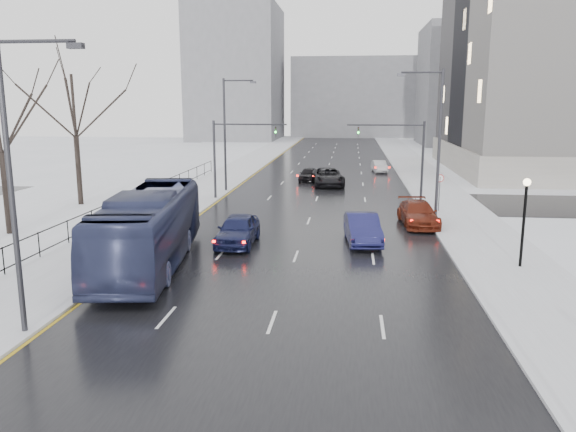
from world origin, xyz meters
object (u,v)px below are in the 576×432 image
(streetlight_r_mid, at_px, (436,139))
(streetlight_l_near, at_px, (16,174))
(tree_park_e, at_px, (81,206))
(sedan_center_far, at_px, (308,174))
(no_uturn_sign, at_px, (440,182))
(tree_park_d, at_px, (10,235))
(mast_signal_left, at_px, (227,150))
(sedan_right_far, at_px, (418,214))
(bus, at_px, (150,228))
(sedan_right_distant, at_px, (379,166))
(sedan_right_cross, at_px, (328,177))
(sedan_right_near, at_px, (363,229))
(sedan_center_near, at_px, (238,230))
(streetlight_l_far, at_px, (227,129))
(mast_signal_right, at_px, (409,152))
(lamppost_r_mid, at_px, (525,210))

(streetlight_r_mid, height_order, streetlight_l_near, same)
(tree_park_e, distance_m, sedan_center_far, 23.01)
(no_uturn_sign, bearing_deg, streetlight_r_mid, -104.48)
(tree_park_d, bearing_deg, streetlight_l_near, -55.47)
(mast_signal_left, xyz_separation_m, sedan_right_far, (14.53, -8.59, -3.29))
(no_uturn_sign, distance_m, bus, 22.25)
(tree_park_d, relative_size, sedan_right_distant, 3.10)
(streetlight_r_mid, bearing_deg, tree_park_e, 171.37)
(tree_park_d, bearing_deg, sedan_right_distant, 54.99)
(sedan_right_cross, bearing_deg, mast_signal_left, -140.35)
(bus, distance_m, sedan_right_near, 11.91)
(sedan_center_far, bearing_deg, sedan_center_near, -89.47)
(streetlight_r_mid, relative_size, streetlight_l_near, 1.00)
(streetlight_l_far, bearing_deg, bus, -87.13)
(mast_signal_left, relative_size, sedan_right_cross, 1.07)
(no_uturn_sign, xyz_separation_m, sedan_center_far, (-10.72, 15.83, -1.58))
(mast_signal_right, xyz_separation_m, sedan_right_near, (-3.83, -13.72, -3.23))
(mast_signal_right, distance_m, sedan_right_cross, 11.45)
(lamppost_r_mid, height_order, mast_signal_right, mast_signal_right)
(streetlight_l_far, bearing_deg, sedan_right_near, -56.64)
(tree_park_e, xyz_separation_m, sedan_right_far, (25.40, -4.59, 0.82))
(sedan_right_distant, bearing_deg, lamppost_r_mid, -89.86)
(streetlight_r_mid, bearing_deg, sedan_right_far, -148.73)
(streetlight_l_near, height_order, sedan_right_cross, streetlight_l_near)
(sedan_right_cross, bearing_deg, streetlight_l_far, -159.83)
(streetlight_l_far, height_order, mast_signal_right, streetlight_l_far)
(sedan_center_far, bearing_deg, no_uturn_sign, -51.12)
(streetlight_r_mid, xyz_separation_m, no_uturn_sign, (1.03, 4.00, -3.32))
(tree_park_e, height_order, streetlight_l_far, streetlight_l_far)
(streetlight_l_far, height_order, sedan_right_far, streetlight_l_far)
(sedan_right_near, relative_size, sedan_center_far, 1.26)
(streetlight_r_mid, bearing_deg, mast_signal_left, 152.69)
(tree_park_e, xyz_separation_m, sedan_right_near, (21.70, -9.72, 0.87))
(mast_signal_right, relative_size, sedan_right_distant, 1.61)
(tree_park_e, xyz_separation_m, no_uturn_sign, (27.40, 0.00, 2.30))
(streetlight_l_near, relative_size, sedan_right_far, 1.86)
(tree_park_d, xyz_separation_m, sedan_center_near, (14.30, -0.88, 0.90))
(mast_signal_left, distance_m, sedan_right_near, 17.77)
(tree_park_d, height_order, mast_signal_left, mast_signal_left)
(sedan_center_far, bearing_deg, tree_park_d, -117.45)
(tree_park_d, bearing_deg, sedan_right_far, 12.22)
(lamppost_r_mid, distance_m, mast_signal_left, 25.71)
(mast_signal_right, xyz_separation_m, sedan_right_cross, (-6.72, 8.70, -3.22))
(tree_park_e, relative_size, sedan_center_near, 2.68)
(mast_signal_left, relative_size, sedan_center_near, 1.29)
(streetlight_r_mid, height_order, sedan_center_near, streetlight_r_mid)
(mast_signal_right, height_order, sedan_right_far, mast_signal_right)
(tree_park_e, bearing_deg, streetlight_r_mid, -8.63)
(lamppost_r_mid, xyz_separation_m, sedan_right_far, (-3.80, 9.41, -2.12))
(sedan_right_far, bearing_deg, bus, -147.26)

